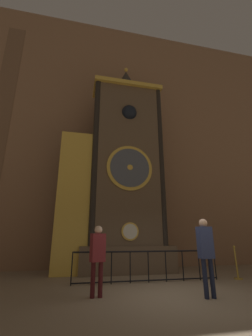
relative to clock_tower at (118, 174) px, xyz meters
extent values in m
plane|color=#847056|center=(0.90, -4.12, -4.14)|extent=(28.00, 28.00, 0.00)
cube|color=#936B4C|center=(0.90, 1.56, 3.00)|extent=(24.00, 0.30, 14.29)
cube|color=brown|center=(0.40, 0.02, -3.62)|extent=(3.88, 1.61, 1.04)
cube|color=brown|center=(0.40, 0.02, 0.70)|extent=(3.10, 1.40, 7.61)
cube|color=gold|center=(0.40, -0.08, 4.40)|extent=(3.35, 1.54, 0.20)
cylinder|color=gold|center=(0.40, -0.71, -2.56)|extent=(0.70, 0.05, 0.70)
cylinder|color=silver|center=(0.40, -0.74, -2.56)|extent=(0.58, 0.03, 0.58)
cylinder|color=gold|center=(0.40, -0.71, 0.09)|extent=(2.00, 0.07, 2.00)
cylinder|color=#4C515B|center=(0.40, -0.75, 0.09)|extent=(1.72, 0.04, 1.72)
cylinder|color=gold|center=(0.40, -0.77, 0.09)|extent=(0.24, 0.03, 0.24)
cube|color=#3A2D21|center=(0.40, -0.19, 2.83)|extent=(0.91, 0.42, 0.91)
sphere|color=black|center=(0.40, -0.62, 2.83)|extent=(0.73, 0.73, 0.73)
cylinder|color=black|center=(-1.10, -0.60, 0.70)|extent=(0.27, 0.27, 7.61)
cylinder|color=black|center=(1.90, -0.60, 0.70)|extent=(0.27, 0.27, 7.61)
cylinder|color=gold|center=(0.40, 0.02, 4.65)|extent=(0.93, 0.93, 0.30)
cone|color=black|center=(0.40, 0.02, 5.27)|extent=(0.88, 0.88, 0.93)
sphere|color=gold|center=(0.40, 0.02, 5.86)|extent=(0.20, 0.20, 0.20)
cube|color=#4C3828|center=(-1.86, 0.07, -1.28)|extent=(1.31, 1.19, 5.72)
cube|color=gold|center=(-1.86, -0.54, -1.28)|extent=(1.38, 0.06, 5.72)
cylinder|color=black|center=(-1.77, -2.23, -3.67)|extent=(0.04, 0.04, 0.94)
cylinder|color=black|center=(-1.17, -2.23, -3.67)|extent=(0.04, 0.04, 0.94)
cylinder|color=black|center=(-0.57, -2.23, -3.67)|extent=(0.04, 0.04, 0.94)
cylinder|color=black|center=(0.03, -2.23, -3.67)|extent=(0.04, 0.04, 0.94)
cylinder|color=black|center=(0.63, -2.23, -3.67)|extent=(0.04, 0.04, 0.94)
cylinder|color=black|center=(1.22, -2.23, -3.67)|extent=(0.04, 0.04, 0.94)
cylinder|color=black|center=(1.82, -2.23, -3.67)|extent=(0.04, 0.04, 0.94)
cylinder|color=black|center=(2.42, -2.23, -3.67)|extent=(0.04, 0.04, 0.94)
cylinder|color=black|center=(3.02, -2.23, -3.67)|extent=(0.04, 0.04, 0.94)
cylinder|color=black|center=(0.63, -2.23, -3.22)|extent=(4.78, 0.05, 0.05)
cylinder|color=black|center=(0.63, -2.23, -4.08)|extent=(4.78, 0.04, 0.04)
cylinder|color=#461518|center=(-1.26, -3.78, -3.75)|extent=(0.11, 0.11, 0.78)
cylinder|color=#461518|center=(-1.08, -3.78, -3.75)|extent=(0.11, 0.11, 0.78)
cube|color=maroon|center=(-1.17, -3.78, -3.03)|extent=(0.39, 0.30, 0.66)
sphere|color=beige|center=(-1.17, -3.78, -2.61)|extent=(0.20, 0.20, 0.20)
cylinder|color=#1B213A|center=(1.31, -4.43, -3.71)|extent=(0.11, 0.11, 0.86)
cylinder|color=#1B213A|center=(1.49, -4.43, -3.71)|extent=(0.11, 0.11, 0.86)
cube|color=navy|center=(1.40, -4.43, -2.91)|extent=(0.34, 0.22, 0.75)
sphere|color=tan|center=(1.40, -4.43, -2.45)|extent=(0.20, 0.20, 0.20)
cylinder|color=#B28E33|center=(3.78, -2.33, -4.12)|extent=(0.28, 0.28, 0.04)
cylinder|color=#B28E33|center=(3.78, -2.33, -3.64)|extent=(0.06, 0.06, 1.00)
sphere|color=#B28E33|center=(3.78, -2.33, -3.11)|extent=(0.09, 0.09, 0.09)
camera|label=1|loc=(-1.78, -9.68, -2.82)|focal=24.00mm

